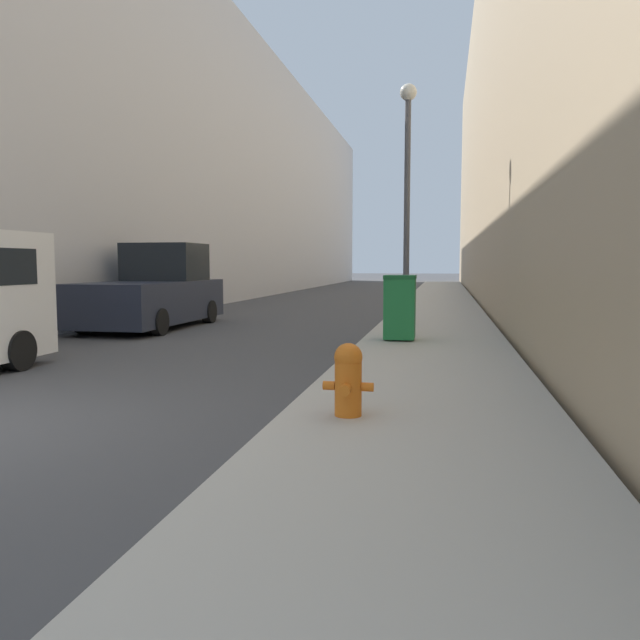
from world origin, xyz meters
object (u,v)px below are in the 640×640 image
at_px(fire_hydrant, 348,378).
at_px(pickup_truck, 154,293).
at_px(lamppost, 407,184).
at_px(trash_bin, 400,307).

height_order(fire_hydrant, pickup_truck, pickup_truck).
distance_m(fire_hydrant, lamppost, 10.12).
xyz_separation_m(fire_hydrant, lamppost, (-0.02, 9.63, 3.10)).
relative_size(fire_hydrant, lamppost, 0.13).
height_order(fire_hydrant, trash_bin, trash_bin).
xyz_separation_m(trash_bin, pickup_truck, (-6.65, 2.75, 0.09)).
height_order(fire_hydrant, lamppost, lamppost).
bearing_deg(trash_bin, pickup_truck, 157.52).
relative_size(fire_hydrant, trash_bin, 0.57).
xyz_separation_m(fire_hydrant, pickup_truck, (-6.59, 9.14, 0.37)).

